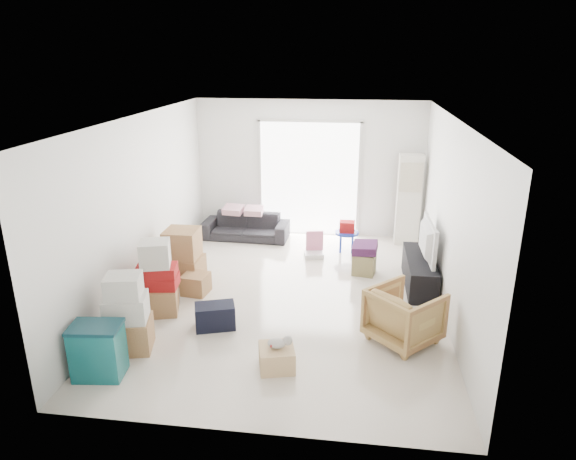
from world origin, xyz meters
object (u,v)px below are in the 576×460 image
(tv_console, at_px, (419,272))
(kids_table, at_px, (347,230))
(sofa, at_px, (246,222))
(armchair, at_px, (405,313))
(television, at_px, (421,254))
(storage_bins, at_px, (98,351))
(ac_tower, at_px, (409,200))
(wood_crate, at_px, (277,358))
(ottoman, at_px, (364,263))

(tv_console, bearing_deg, kids_table, 130.73)
(tv_console, bearing_deg, sofa, 150.41)
(tv_console, height_order, armchair, armchair)
(television, xyz_separation_m, sofa, (-3.21, 1.82, -0.22))
(sofa, distance_m, storage_bins, 4.84)
(tv_console, relative_size, armchair, 1.80)
(ac_tower, height_order, storage_bins, ac_tower)
(ac_tower, height_order, sofa, ac_tower)
(tv_console, height_order, sofa, sofa)
(kids_table, distance_m, wood_crate, 4.00)
(sofa, xyz_separation_m, storage_bins, (-0.69, -4.79, -0.00))
(television, relative_size, ottoman, 2.92)
(armchair, bearing_deg, storage_bins, 64.05)
(ac_tower, bearing_deg, armchair, -95.08)
(tv_console, height_order, ottoman, tv_console)
(ac_tower, height_order, tv_console, ac_tower)
(television, height_order, wood_crate, television)
(kids_table, bearing_deg, ottoman, -72.25)
(sofa, xyz_separation_m, ottoman, (2.34, -1.45, -0.15))
(ac_tower, bearing_deg, storage_bins, -127.91)
(television, distance_m, ottoman, 1.02)
(armchair, distance_m, storage_bins, 3.73)
(kids_table, height_order, wood_crate, kids_table)
(ac_tower, xyz_separation_m, ottoman, (-0.82, -1.60, -0.70))
(tv_console, bearing_deg, ac_tower, 91.45)
(kids_table, bearing_deg, ac_tower, 27.40)
(ottoman, bearing_deg, tv_console, -23.43)
(armchair, height_order, wood_crate, armchair)
(television, relative_size, sofa, 0.62)
(tv_console, relative_size, ottoman, 4.00)
(sofa, relative_size, wood_crate, 4.18)
(wood_crate, bearing_deg, television, 53.20)
(television, relative_size, kids_table, 1.80)
(television, bearing_deg, kids_table, 38.56)
(armchair, bearing_deg, ac_tower, -50.37)
(ac_tower, bearing_deg, kids_table, -152.60)
(wood_crate, bearing_deg, armchair, 28.06)
(tv_console, xyz_separation_m, armchair, (-0.38, -1.73, 0.16))
(ac_tower, height_order, ottoman, ac_tower)
(ac_tower, bearing_deg, tv_console, -88.55)
(storage_bins, distance_m, kids_table, 5.13)
(kids_table, bearing_deg, storage_bins, -121.91)
(tv_console, bearing_deg, armchair, -102.35)
(armchair, distance_m, wood_crate, 1.75)
(tv_console, height_order, storage_bins, storage_bins)
(ottoman, relative_size, wood_crate, 0.89)
(ottoman, bearing_deg, sofa, 148.30)
(television, height_order, storage_bins, storage_bins)
(storage_bins, bearing_deg, sofa, 81.83)
(ac_tower, distance_m, television, 2.00)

